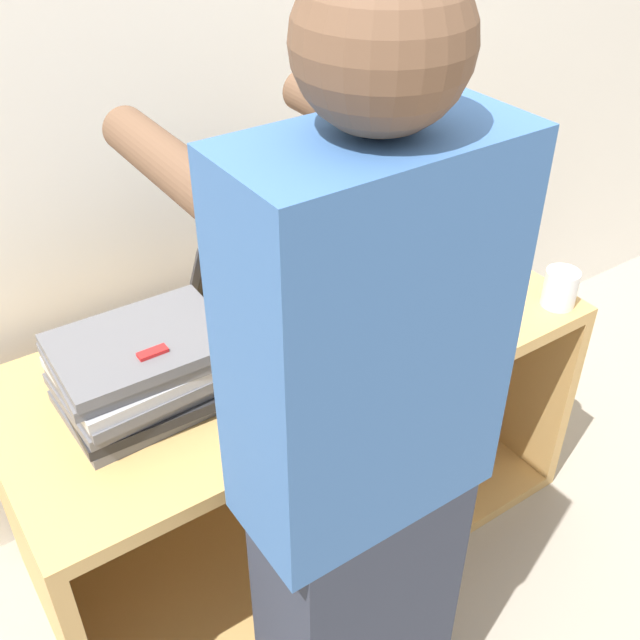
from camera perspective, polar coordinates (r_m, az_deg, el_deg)
ground_plane at (r=2.09m, az=3.60°, el=-20.37°), size 12.00×12.00×0.00m
wall_back at (r=1.88m, az=-9.33°, el=18.64°), size 8.00×0.05×2.40m
cart at (r=2.05m, az=-2.60°, el=-7.90°), size 1.42×0.63×0.65m
laptop_open at (r=1.81m, az=-2.80°, el=0.60°), size 0.35×0.38×0.25m
laptop_stack_left at (r=1.62m, az=-13.18°, el=-3.76°), size 0.37×0.28×0.17m
laptop_stack_right at (r=1.96m, az=7.88°, el=3.32°), size 0.36×0.28×0.10m
person at (r=1.26m, az=3.02°, el=-11.84°), size 0.40×0.53×1.61m
mug at (r=1.99m, az=17.84°, el=2.33°), size 0.09×0.09×0.10m
inventory_tag at (r=1.51m, az=-12.64°, el=-2.43°), size 0.06×0.02×0.01m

